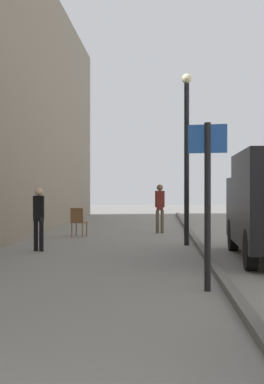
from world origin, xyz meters
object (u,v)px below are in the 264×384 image
Objects in this scene: pedestrian_main_foreground at (39,214)px; street_sign_post at (208,191)px; pedestrian_mid_block at (160,205)px; cafe_chair_near_window at (78,220)px; lamp_post at (187,147)px.

street_sign_post is (3.77, -5.37, 0.62)m from pedestrian_main_foreground.
street_sign_post is at bearing -81.85° from pedestrian_mid_block.
street_sign_post is at bearing -55.56° from cafe_chair_near_window.
lamp_post is at bearing -22.62° from cafe_chair_near_window.
pedestrian_mid_block is at bearing 46.16° from cafe_chair_near_window.
lamp_post reaches higher than cafe_chair_near_window.
pedestrian_main_foreground reaches higher than cafe_chair_near_window.
pedestrian_main_foreground is 6.64m from pedestrian_mid_block.
lamp_post is (0.74, -4.24, 1.73)m from pedestrian_mid_block.
lamp_post is at bearing 43.58° from pedestrian_main_foreground.
pedestrian_mid_block is 0.36× the size of lamp_post.
cafe_chair_near_window is (-2.67, -1.60, -0.44)m from pedestrian_mid_block.
pedestrian_mid_block is 4.64m from lamp_post.
cafe_chair_near_window is at bearing -58.26° from street_sign_post.
street_sign_post is (0.72, -11.26, 0.55)m from pedestrian_mid_block.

